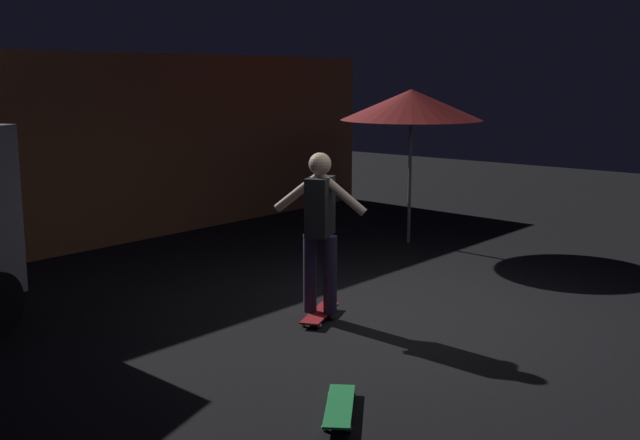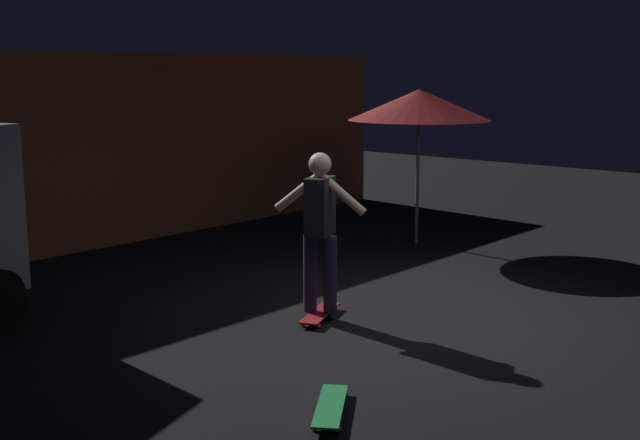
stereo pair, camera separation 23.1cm
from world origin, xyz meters
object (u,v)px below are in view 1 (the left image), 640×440
skateboard_ridden (320,314)px  patio_umbrella (411,105)px  skateboard_spare (339,406)px  skater (320,221)px

skateboard_ridden → patio_umbrella: bearing=20.3°
patio_umbrella → skateboard_spare: bearing=-151.2°
skater → skateboard_ridden: bearing=-153.4°
patio_umbrella → skater: (-3.77, -1.39, -1.04)m
patio_umbrella → skateboard_ridden: size_ratio=2.89×
patio_umbrella → skateboard_spare: 6.54m
patio_umbrella → skateboard_spare: size_ratio=3.05×
patio_umbrella → skater: patio_umbrella is taller
skateboard_ridden → skateboard_spare: same height
skateboard_spare → skater: 2.53m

